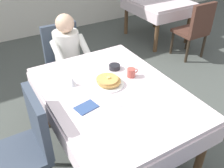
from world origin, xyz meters
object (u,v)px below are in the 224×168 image
Objects in this scene: chair_diner at (65,57)px; bowl_butter at (115,67)px; plate_breakfast at (108,84)px; cup_coffee at (131,73)px; diner_person at (68,52)px; chair_left_side at (29,142)px; breakfast_stack at (108,81)px; knife_right_of_plate at (127,80)px; dining_table_main at (113,99)px; background_table_far at (158,6)px; spoon_near_edge at (128,105)px; syrup_pitcher at (72,82)px; background_chair_empty at (196,28)px; fork_left_of_plate at (90,92)px.

chair_diner is 0.91m from bowl_butter.
cup_coffee reaches higher than plate_breakfast.
diner_person is 1.20× the size of chair_left_side.
knife_right_of_plate is (0.19, -0.02, -0.04)m from breakfast_stack.
chair_diner reaches higher than breakfast_stack.
dining_table_main is 1.01m from diner_person.
background_table_far is at bearing 45.29° from cup_coffee.
background_table_far is (2.15, 0.84, 0.09)m from chair_diner.
cup_coffee is (0.27, -0.90, 0.11)m from diner_person.
spoon_near_edge is (0.01, -1.40, 0.21)m from chair_diner.
diner_person is at bearing 106.68° from spoon_near_edge.
background_table_far is at bearing -158.68° from chair_diner.
background_table_far is at bearing 36.04° from syrup_pitcher.
syrup_pitcher is 0.53× the size of spoon_near_edge.
background_chair_empty is (1.94, 0.98, -0.21)m from knife_right_of_plate.
syrup_pitcher is 0.09× the size of background_chair_empty.
background_chair_empty reaches higher than cup_coffee.
fork_left_of_plate is (-0.44, -0.03, -0.04)m from cup_coffee.
plate_breakfast is 3.50× the size of syrup_pitcher.
fork_left_of_plate is 0.36m from spoon_near_edge.
diner_person is at bearing -155.16° from background_table_far.
chair_left_side is at bearing 180.00° from dining_table_main.
chair_left_side reaches higher than plate_breakfast.
plate_breakfast is at bearing 65.42° from breakfast_stack.
syrup_pitcher is 0.07× the size of background_table_far.
plate_breakfast is 1.87× the size of spoon_near_edge.
chair_left_side and background_chair_empty have the same top height.
cup_coffee reaches higher than background_table_far.
chair_diner is at bearing -90.00° from diner_person.
plate_breakfast is (0.02, -0.91, 0.08)m from diner_person.
diner_person reaches higher than cup_coffee.
breakfast_stack is 2.35m from background_chair_empty.
syrup_pitcher is at bearing 151.11° from plate_breakfast.
dining_table_main is 0.22m from fork_left_of_plate.
plate_breakfast is 1.32× the size of breakfast_stack.
chair_left_side reaches higher than bowl_butter.
bowl_butter is (0.19, 0.21, -0.02)m from breakfast_stack.
bowl_butter is at bearing 103.60° from chair_diner.
chair_diner is 2.15m from background_chair_empty.
plate_breakfast reaches higher than knife_right_of_plate.
knife_right_of_plate is at bearing -89.76° from bowl_butter.
bowl_butter is 0.10× the size of background_table_far.
chair_diner and chair_left_side have the same top height.
plate_breakfast reaches higher than background_table_far.
syrup_pitcher reaches higher than fork_left_of_plate.
syrup_pitcher is (-0.26, -0.91, 0.25)m from chair_diner.
diner_person is at bearing -5.29° from fork_left_of_plate.
knife_right_of_plate is at bearing -155.15° from cup_coffee.
fork_left_of_plate is at bearing 79.59° from diner_person.
plate_breakfast is 1.56× the size of fork_left_of_plate.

